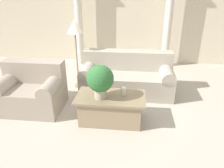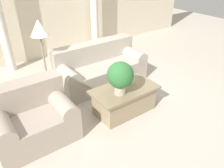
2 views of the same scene
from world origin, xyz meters
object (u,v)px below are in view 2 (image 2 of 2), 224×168
object	(u,v)px
sofa_long	(100,68)
potted_plant	(120,76)
coffee_table	(124,99)
floor_lamp	(40,32)
loveseat	(32,117)

from	to	relation	value
sofa_long	potted_plant	world-z (taller)	potted_plant
coffee_table	potted_plant	size ratio (longest dim) A/B	2.07
coffee_table	floor_lamp	bearing A→B (deg)	124.38
loveseat	coffee_table	world-z (taller)	loveseat
loveseat	potted_plant	xyz separation A→B (m)	(1.38, -0.37, 0.44)
floor_lamp	potted_plant	bearing A→B (deg)	-61.77
sofa_long	coffee_table	world-z (taller)	sofa_long
loveseat	floor_lamp	distance (m)	1.53
loveseat	floor_lamp	bearing A→B (deg)	58.13
loveseat	sofa_long	bearing A→B (deg)	26.05
coffee_table	floor_lamp	distance (m)	1.92
coffee_table	sofa_long	bearing A→B (deg)	79.03
potted_plant	coffee_table	bearing A→B (deg)	23.97
potted_plant	floor_lamp	world-z (taller)	floor_lamp
coffee_table	potted_plant	xyz separation A→B (m)	(-0.16, -0.07, 0.56)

